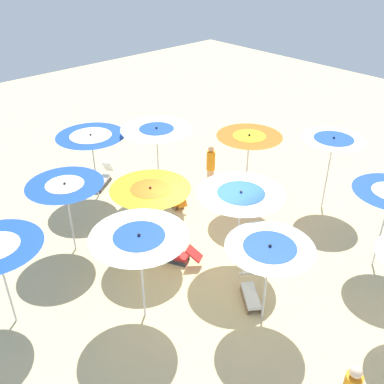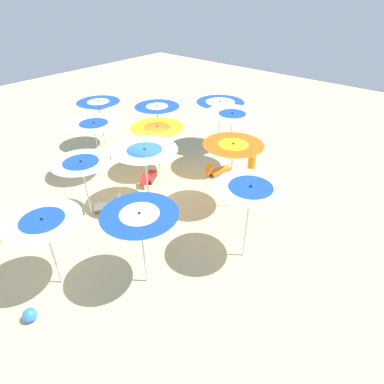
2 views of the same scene
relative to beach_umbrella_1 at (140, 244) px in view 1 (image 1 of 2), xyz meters
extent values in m
cube|color=beige|center=(2.70, 0.75, -2.15)|extent=(39.59, 39.59, 0.04)
cylinder|color=silver|center=(-2.35, 1.92, -1.13)|extent=(0.05, 0.05, 2.01)
cylinder|color=silver|center=(0.00, 0.00, -1.07)|extent=(0.05, 0.05, 2.12)
cone|color=white|center=(0.00, 0.00, -0.01)|extent=(2.15, 2.15, 0.44)
cone|color=#1947B2|center=(0.00, 0.00, 0.10)|extent=(1.12, 1.12, 0.23)
sphere|color=black|center=(0.00, 0.00, 0.24)|extent=(0.07, 0.07, 0.07)
cylinder|color=silver|center=(1.99, -1.95, -1.16)|extent=(0.05, 0.05, 1.94)
cone|color=white|center=(1.99, -1.95, -0.19)|extent=(1.94, 1.94, 0.38)
cone|color=#1947B2|center=(1.99, -1.95, -0.11)|extent=(1.15, 1.15, 0.22)
sphere|color=black|center=(1.99, -1.95, 0.02)|extent=(0.07, 0.07, 0.07)
cylinder|color=silver|center=(0.06, 3.37, -1.14)|extent=(0.05, 0.05, 1.99)
cone|color=#1947B2|center=(0.06, 3.37, -0.15)|extent=(2.06, 2.06, 0.33)
cone|color=white|center=(0.06, 3.37, -0.06)|extent=(1.02, 1.02, 0.16)
sphere|color=black|center=(0.06, 3.37, 0.05)|extent=(0.07, 0.07, 0.07)
cylinder|color=silver|center=(1.68, 1.78, -1.17)|extent=(0.05, 0.05, 1.92)
cone|color=yellow|center=(1.68, 1.78, -0.22)|extent=(2.15, 2.15, 0.30)
cone|color=orange|center=(1.68, 1.78, -0.13)|extent=(1.08, 1.08, 0.15)
sphere|color=black|center=(1.68, 1.78, -0.03)|extent=(0.07, 0.07, 0.07)
cylinder|color=silver|center=(3.06, -0.16, -1.12)|extent=(0.05, 0.05, 2.03)
cone|color=white|center=(3.06, -0.16, -0.10)|extent=(2.24, 2.24, 0.40)
cone|color=#1947B2|center=(3.06, -0.16, 0.00)|extent=(1.22, 1.22, 0.22)
sphere|color=black|center=(3.06, -0.16, 0.13)|extent=(0.07, 0.07, 0.07)
cylinder|color=silver|center=(5.72, -2.77, -1.06)|extent=(0.05, 0.05, 2.14)
cylinder|color=silver|center=(2.12, 5.42, -1.07)|extent=(0.05, 0.05, 2.12)
cone|color=#1947B2|center=(2.12, 5.42, -0.01)|extent=(2.22, 2.22, 0.30)
cone|color=white|center=(2.12, 5.42, 0.06)|extent=(1.34, 1.34, 0.18)
sphere|color=black|center=(2.12, 5.42, 0.17)|extent=(0.07, 0.07, 0.07)
cylinder|color=silver|center=(3.72, 4.05, -1.00)|extent=(0.05, 0.05, 2.26)
cone|color=white|center=(3.72, 4.05, 0.12)|extent=(2.30, 2.30, 0.45)
cone|color=#1947B2|center=(3.72, 4.05, 0.25)|extent=(1.11, 1.11, 0.22)
sphere|color=black|center=(3.72, 4.05, 0.38)|extent=(0.07, 0.07, 0.07)
cylinder|color=silver|center=(5.41, 1.64, -0.99)|extent=(0.05, 0.05, 2.29)
cone|color=orange|center=(5.41, 1.64, 0.16)|extent=(2.03, 2.03, 0.43)
cone|color=yellow|center=(5.41, 1.64, 0.27)|extent=(1.01, 1.01, 0.21)
sphere|color=black|center=(5.41, 1.64, 0.40)|extent=(0.07, 0.07, 0.07)
cylinder|color=silver|center=(7.21, -0.17, -1.01)|extent=(0.05, 0.05, 2.25)
cone|color=white|center=(7.21, -0.17, 0.12)|extent=(1.94, 1.94, 0.43)
cone|color=#1947B2|center=(7.21, -0.17, 0.21)|extent=(1.20, 1.20, 0.27)
sphere|color=black|center=(7.21, -0.17, 0.37)|extent=(0.07, 0.07, 0.07)
cube|color=olive|center=(2.33, -1.51, -2.06)|extent=(0.56, 0.74, 0.14)
cube|color=olive|center=(2.07, -1.32, -2.06)|extent=(0.56, 0.74, 0.14)
cube|color=white|center=(2.20, -1.41, -1.94)|extent=(0.79, 0.91, 0.10)
cube|color=white|center=(2.55, -0.94, -1.73)|extent=(0.45, 0.45, 0.37)
cube|color=#333338|center=(1.68, 1.00, -2.06)|extent=(0.41, 0.74, 0.14)
cube|color=#333338|center=(1.97, 1.15, -2.06)|extent=(0.41, 0.74, 0.14)
cube|color=red|center=(1.83, 1.08, -1.94)|extent=(0.67, 0.88, 0.10)
cube|color=red|center=(2.11, 0.54, -1.75)|extent=(0.49, 0.53, 0.34)
cube|color=olive|center=(3.83, -0.52, -2.06)|extent=(0.82, 0.17, 0.14)
cube|color=olive|center=(3.88, -0.18, -2.06)|extent=(0.82, 0.17, 0.14)
cube|color=orange|center=(3.85, -0.35, -1.94)|extent=(0.87, 0.47, 0.10)
cube|color=orange|center=(4.40, -0.44, -1.70)|extent=(0.38, 0.39, 0.41)
cube|color=#333338|center=(2.67, 5.81, -2.06)|extent=(0.83, 0.57, 0.14)
cube|color=#333338|center=(2.50, 6.06, -2.06)|extent=(0.83, 0.57, 0.14)
cube|color=white|center=(2.58, 5.94, -1.94)|extent=(0.98, 0.79, 0.10)
cube|color=white|center=(3.11, 6.29, -1.66)|extent=(0.44, 0.43, 0.49)
cube|color=olive|center=(3.61, 3.39, -2.06)|extent=(0.28, 0.92, 0.14)
cube|color=olive|center=(3.91, 3.30, -2.06)|extent=(0.28, 0.92, 0.14)
cube|color=orange|center=(3.76, 3.34, -1.94)|extent=(0.55, 0.99, 0.10)
cube|color=orange|center=(3.60, 2.76, -1.69)|extent=(0.38, 0.38, 0.43)
cylinder|color=#D8A87F|center=(5.32, 3.18, -1.74)|extent=(0.24, 0.24, 0.78)
cylinder|color=orange|center=(5.32, 3.18, -1.01)|extent=(0.30, 0.30, 0.68)
sphere|color=#D8A87F|center=(5.32, 3.18, -0.56)|extent=(0.21, 0.21, 0.21)
sphere|color=beige|center=(0.97, -4.66, -0.54)|extent=(0.21, 0.21, 0.21)
camera|label=1|loc=(-4.26, -6.30, 5.82)|focal=41.20mm
camera|label=2|loc=(10.78, -6.76, 5.02)|focal=30.81mm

